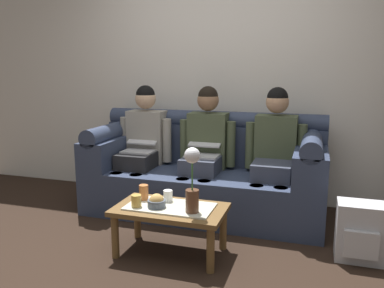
% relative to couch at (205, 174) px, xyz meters
% --- Properties ---
extents(ground_plane, '(14.00, 14.00, 0.00)m').
position_rel_couch_xyz_m(ground_plane, '(-0.00, -1.17, -0.37)').
color(ground_plane, black).
extents(back_wall_patterned, '(6.00, 0.12, 2.90)m').
position_rel_couch_xyz_m(back_wall_patterned, '(-0.00, 0.53, 1.08)').
color(back_wall_patterned, silver).
rests_on(back_wall_patterned, ground_plane).
extents(couch, '(2.25, 0.88, 0.96)m').
position_rel_couch_xyz_m(couch, '(0.00, 0.00, 0.00)').
color(couch, '#2D3851').
rests_on(couch, ground_plane).
extents(person_left, '(0.56, 0.67, 1.22)m').
position_rel_couch_xyz_m(person_left, '(-0.66, -0.00, 0.29)').
color(person_left, '#232326').
rests_on(person_left, ground_plane).
extents(person_middle, '(0.56, 0.67, 1.22)m').
position_rel_couch_xyz_m(person_middle, '(-0.00, -0.00, 0.29)').
color(person_middle, '#383D4C').
rests_on(person_middle, ground_plane).
extents(person_right, '(0.56, 0.67, 1.22)m').
position_rel_couch_xyz_m(person_right, '(0.66, -0.00, 0.29)').
color(person_right, '#383D4C').
rests_on(person_right, ground_plane).
extents(coffee_table, '(0.83, 0.48, 0.38)m').
position_rel_couch_xyz_m(coffee_table, '(-0.00, -0.96, -0.06)').
color(coffee_table, brown).
rests_on(coffee_table, ground_plane).
extents(flower_vase, '(0.11, 0.11, 0.47)m').
position_rel_couch_xyz_m(flower_vase, '(0.20, -1.04, 0.25)').
color(flower_vase, brown).
rests_on(flower_vase, coffee_table).
extents(snack_bowl, '(0.13, 0.13, 0.11)m').
position_rel_couch_xyz_m(snack_bowl, '(-0.08, -1.02, 0.05)').
color(snack_bowl, '#4C5666').
rests_on(snack_bowl, coffee_table).
extents(cup_near_left, '(0.07, 0.07, 0.12)m').
position_rel_couch_xyz_m(cup_near_left, '(-0.25, -0.89, 0.07)').
color(cup_near_left, '#B26633').
rests_on(cup_near_left, coffee_table).
extents(cup_near_right, '(0.08, 0.08, 0.09)m').
position_rel_couch_xyz_m(cup_near_right, '(-0.23, -1.06, 0.05)').
color(cup_near_right, gold).
rests_on(cup_near_right, coffee_table).
extents(cup_far_center, '(0.06, 0.06, 0.09)m').
position_rel_couch_xyz_m(cup_far_center, '(0.16, -0.92, 0.05)').
color(cup_far_center, white).
rests_on(cup_far_center, coffee_table).
extents(cup_far_left, '(0.07, 0.07, 0.09)m').
position_rel_couch_xyz_m(cup_far_left, '(-0.05, -0.87, 0.05)').
color(cup_far_left, white).
rests_on(cup_far_left, coffee_table).
extents(backpack_right, '(0.33, 0.27, 0.43)m').
position_rel_couch_xyz_m(backpack_right, '(1.35, -0.65, -0.16)').
color(backpack_right, '#B7B7BC').
rests_on(backpack_right, ground_plane).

